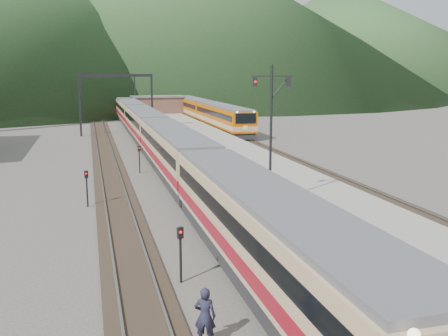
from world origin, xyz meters
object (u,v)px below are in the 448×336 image
object	(u,v)px
main_train	(156,134)
second_train	(206,111)
signal_mast	(271,121)
worker	(205,316)

from	to	relation	value
main_train	second_train	distance (m)	29.86
signal_mast	main_train	bearing A→B (deg)	97.27
second_train	signal_mast	size ratio (longest dim) A/B	5.54
worker	second_train	bearing A→B (deg)	-79.38
main_train	worker	world-z (taller)	main_train
main_train	worker	distance (m)	36.31
main_train	worker	size ratio (longest dim) A/B	46.73
main_train	signal_mast	world-z (taller)	signal_mast
second_train	worker	size ratio (longest dim) A/B	22.87
second_train	worker	distance (m)	65.40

